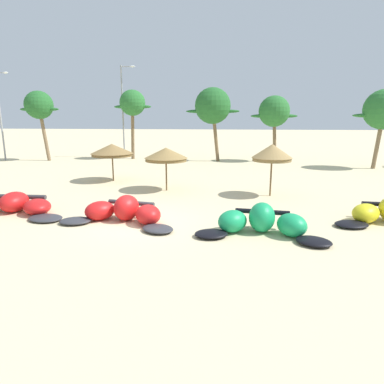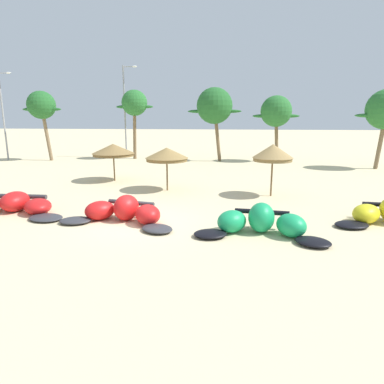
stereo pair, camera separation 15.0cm
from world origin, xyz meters
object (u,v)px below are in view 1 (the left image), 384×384
(lamppost_west_center, at_px, (124,108))
(palm_center_left, at_px, (274,112))
(palm_left, at_px, (132,104))
(palm_left_of_gap, at_px, (213,106))
(kite_left, at_px, (10,206))
(palm_leftmost, at_px, (39,106))
(beach_umbrella_middle, at_px, (166,154))
(lamppost_west, at_px, (1,112))
(palm_center_right, at_px, (384,110))
(beach_umbrella_near_van, at_px, (112,150))
(kite_center, at_px, (262,223))
(beach_umbrella_near_palms, at_px, (272,153))
(kite_left_of_center, at_px, (124,212))

(lamppost_west_center, bearing_deg, palm_center_left, -5.72)
(palm_left, bearing_deg, palm_left_of_gap, -6.16)
(kite_left, height_order, palm_left, palm_left)
(palm_leftmost, bearing_deg, beach_umbrella_middle, -39.92)
(kite_left, bearing_deg, palm_center_left, 56.38)
(kite_left, xyz_separation_m, lamppost_west, (-14.28, 19.62, 4.81))
(palm_center_right, bearing_deg, palm_left, 169.15)
(beach_umbrella_near_van, bearing_deg, palm_leftmost, 137.35)
(palm_left, xyz_separation_m, palm_center_right, (24.40, -4.68, -0.84))
(palm_left_of_gap, bearing_deg, kite_left, -111.09)
(palm_leftmost, height_order, palm_left, palm_left)
(kite_left, bearing_deg, palm_left, 91.52)
(palm_center_right, height_order, lamppost_west_center, lamppost_west_center)
(palm_left_of_gap, bearing_deg, kite_center, -81.45)
(kite_center, relative_size, beach_umbrella_near_palms, 1.74)
(palm_left_of_gap, height_order, lamppost_west, lamppost_west)
(kite_center, distance_m, palm_center_left, 24.32)
(beach_umbrella_near_van, relative_size, beach_umbrella_near_palms, 1.00)
(beach_umbrella_near_van, height_order, beach_umbrella_middle, beach_umbrella_middle)
(palm_left_of_gap, bearing_deg, kite_left_of_center, -96.30)
(kite_left, distance_m, palm_left, 23.33)
(lamppost_west, bearing_deg, palm_left, 12.35)
(kite_left_of_center, bearing_deg, palm_left_of_gap, 83.70)
(kite_left, distance_m, beach_umbrella_middle, 9.11)
(beach_umbrella_near_van, bearing_deg, beach_umbrella_middle, -31.59)
(palm_left, bearing_deg, lamppost_west_center, 139.40)
(kite_left_of_center, xyz_separation_m, palm_center_left, (8.85, 22.82, 4.74))
(beach_umbrella_near_palms, bearing_deg, kite_left_of_center, -139.08)
(palm_leftmost, bearing_deg, palm_center_right, -3.39)
(kite_center, height_order, beach_umbrella_near_palms, beach_umbrella_near_palms)
(palm_leftmost, bearing_deg, palm_left, 15.81)
(palm_leftmost, bearing_deg, beach_umbrella_near_van, -42.65)
(kite_left_of_center, distance_m, palm_leftmost, 26.59)
(beach_umbrella_middle, bearing_deg, kite_left, -136.41)
(kite_center, bearing_deg, lamppost_west_center, 118.67)
(palm_center_left, bearing_deg, kite_left_of_center, -111.21)
(kite_left, height_order, beach_umbrella_near_van, beach_umbrella_near_van)
(beach_umbrella_middle, bearing_deg, lamppost_west, 146.97)
(beach_umbrella_near_van, relative_size, lamppost_west_center, 0.30)
(palm_left, bearing_deg, palm_center_left, -1.68)
(kite_left, height_order, lamppost_west, lamppost_west)
(beach_umbrella_near_van, bearing_deg, kite_left_of_center, -67.44)
(kite_left, xyz_separation_m, lamppost_west_center, (-2.04, 23.84, 5.34))
(kite_center, bearing_deg, palm_center_right, 58.38)
(beach_umbrella_near_palms, distance_m, palm_left, 22.14)
(palm_left, relative_size, lamppost_west_center, 0.74)
(palm_left_of_gap, bearing_deg, palm_leftmost, -174.70)
(palm_left_of_gap, bearing_deg, palm_center_right, -13.50)
(beach_umbrella_near_van, relative_size, palm_center_left, 0.45)
(beach_umbrella_near_van, bearing_deg, lamppost_west_center, 104.79)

